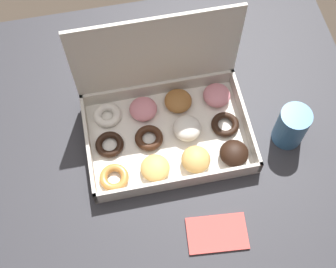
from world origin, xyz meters
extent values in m
plane|color=#42382D|center=(0.00, 0.00, 0.00)|extent=(8.00, 8.00, 0.00)
cube|color=#2D2D33|center=(0.00, 0.00, 0.69)|extent=(1.08, 0.95, 0.03)
cylinder|color=#2D2D33|center=(0.49, 0.43, 0.34)|extent=(0.06, 0.06, 0.68)
cube|color=silver|center=(0.05, 0.04, 0.71)|extent=(0.38, 0.26, 0.01)
cube|color=beige|center=(0.05, -0.08, 0.73)|extent=(0.38, 0.01, 0.04)
cube|color=beige|center=(0.05, 0.17, 0.73)|extent=(0.38, 0.01, 0.04)
cube|color=beige|center=(-0.14, 0.04, 0.73)|extent=(0.01, 0.26, 0.04)
cube|color=beige|center=(0.23, 0.04, 0.73)|extent=(0.01, 0.26, 0.04)
cube|color=beige|center=(0.05, 0.18, 0.87)|extent=(0.38, 0.01, 0.23)
torus|color=#B77A38|center=(-0.10, -0.04, 0.72)|extent=(0.07, 0.07, 0.02)
ellipsoid|color=tan|center=(0.00, -0.04, 0.73)|extent=(0.07, 0.07, 0.03)
ellipsoid|color=tan|center=(0.10, -0.04, 0.73)|extent=(0.07, 0.07, 0.04)
ellipsoid|color=black|center=(0.18, -0.04, 0.73)|extent=(0.07, 0.07, 0.04)
torus|color=black|center=(-0.09, 0.04, 0.72)|extent=(0.07, 0.07, 0.02)
torus|color=#381E11|center=(0.00, 0.04, 0.72)|extent=(0.07, 0.07, 0.02)
ellipsoid|color=white|center=(0.09, 0.05, 0.73)|extent=(0.07, 0.07, 0.04)
torus|color=black|center=(0.19, 0.04, 0.72)|extent=(0.07, 0.07, 0.02)
torus|color=white|center=(-0.09, 0.12, 0.72)|extent=(0.07, 0.07, 0.02)
ellipsoid|color=pink|center=(0.00, 0.12, 0.73)|extent=(0.07, 0.07, 0.03)
ellipsoid|color=#9E6633|center=(0.09, 0.12, 0.73)|extent=(0.07, 0.07, 0.03)
ellipsoid|color=pink|center=(0.18, 0.12, 0.73)|extent=(0.07, 0.07, 0.03)
cylinder|color=teal|center=(0.33, -0.01, 0.76)|extent=(0.07, 0.07, 0.11)
cylinder|color=black|center=(0.33, -0.01, 0.81)|extent=(0.06, 0.06, 0.01)
cube|color=#CC4C47|center=(0.10, -0.21, 0.71)|extent=(0.14, 0.09, 0.01)
camera|label=1|loc=(-0.05, -0.44, 1.71)|focal=50.00mm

